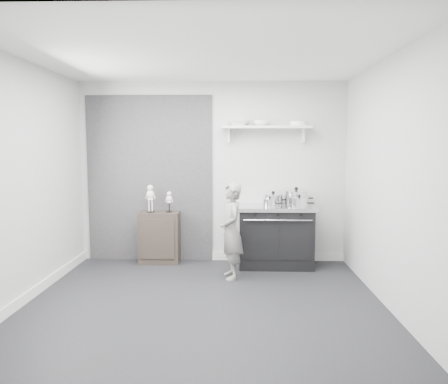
% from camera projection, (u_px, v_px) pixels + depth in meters
% --- Properties ---
extents(ground, '(4.00, 4.00, 0.00)m').
position_uv_depth(ground, '(204.00, 300.00, 4.95)').
color(ground, black).
rests_on(ground, ground).
extents(room_shell, '(4.02, 3.62, 2.71)m').
position_uv_depth(room_shell, '(196.00, 155.00, 4.93)').
color(room_shell, '#ABAAA8').
rests_on(room_shell, ground).
extents(wall_shelf, '(1.30, 0.26, 0.24)m').
position_uv_depth(wall_shelf, '(266.00, 128.00, 6.38)').
color(wall_shelf, silver).
rests_on(wall_shelf, room_shell).
extents(stove, '(1.11, 0.69, 0.89)m').
position_uv_depth(stove, '(275.00, 236.00, 6.34)').
color(stove, black).
rests_on(stove, ground).
extents(side_cabinet, '(0.59, 0.34, 0.77)m').
position_uv_depth(side_cabinet, '(160.00, 237.00, 6.53)').
color(side_cabinet, black).
rests_on(side_cabinet, ground).
extents(child, '(0.40, 0.52, 1.27)m').
position_uv_depth(child, '(231.00, 231.00, 5.73)').
color(child, slate).
rests_on(child, ground).
extents(pot_back_left, '(0.37, 0.29, 0.20)m').
position_uv_depth(pot_back_left, '(273.00, 199.00, 6.43)').
color(pot_back_left, silver).
rests_on(pot_back_left, stove).
extents(pot_back_right, '(0.42, 0.33, 0.26)m').
position_uv_depth(pot_back_right, '(296.00, 197.00, 6.40)').
color(pot_back_right, silver).
rests_on(pot_back_right, stove).
extents(pot_front_right, '(0.33, 0.25, 0.19)m').
position_uv_depth(pot_front_right, '(299.00, 202.00, 6.09)').
color(pot_front_right, silver).
rests_on(pot_front_right, stove).
extents(pot_front_center, '(0.28, 0.19, 0.15)m').
position_uv_depth(pot_front_center, '(270.00, 203.00, 6.16)').
color(pot_front_center, silver).
rests_on(pot_front_center, stove).
extents(skeleton_full, '(0.13, 0.08, 0.47)m').
position_uv_depth(skeleton_full, '(150.00, 196.00, 6.47)').
color(skeleton_full, silver).
rests_on(skeleton_full, side_cabinet).
extents(skeleton_torso, '(0.10, 0.06, 0.35)m').
position_uv_depth(skeleton_torso, '(169.00, 200.00, 6.47)').
color(skeleton_torso, silver).
rests_on(skeleton_torso, side_cabinet).
extents(bowl_large, '(0.31, 0.31, 0.08)m').
position_uv_depth(bowl_large, '(239.00, 123.00, 6.38)').
color(bowl_large, white).
rests_on(bowl_large, wall_shelf).
extents(bowl_small, '(0.23, 0.23, 0.07)m').
position_uv_depth(bowl_small, '(261.00, 123.00, 6.37)').
color(bowl_small, white).
rests_on(bowl_small, wall_shelf).
extents(plate_stack, '(0.25, 0.25, 0.06)m').
position_uv_depth(plate_stack, '(298.00, 124.00, 6.35)').
color(plate_stack, white).
rests_on(plate_stack, wall_shelf).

